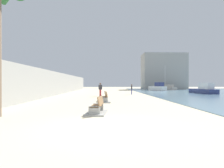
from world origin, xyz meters
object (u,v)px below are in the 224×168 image
Objects in this scene: bench_far at (104,99)px; boat_far_right at (158,87)px; boat_mid_bay at (204,90)px; boat_far_left at (166,88)px; person_walking at (132,89)px; person_standing at (100,88)px; bench_near at (97,109)px.

boat_far_right reaches higher than bench_far.
boat_far_right reaches higher than boat_mid_bay.
boat_far_left is at bearing 91.15° from boat_mid_bay.
person_walking is 0.88× the size of person_standing.
boat_mid_bay is at bearing 39.62° from bench_far.
boat_far_left is at bearing 67.00° from bench_near.
boat_far_left reaches higher than bench_near.
boat_mid_bay is (0.37, -18.27, 0.11)m from boat_far_left.
boat_mid_bay is 1.41× the size of boat_far_right.
person_walking is 5.92m from person_standing.
bench_far is at bearing -116.64° from boat_far_left.
bench_far is 11.93m from person_walking.
person_walking is 0.20× the size of boat_far_left.
person_walking is at bearing 76.24° from bench_near.
bench_far is at bearing -115.23° from boat_far_right.
person_standing is 0.28× the size of boat_mid_bay.
person_standing is at bearing -160.42° from boat_mid_bay.
person_standing reaches higher than person_walking.
person_walking is (4.32, 17.64, 0.66)m from bench_near.
bench_near is at bearing -92.48° from bench_far.
person_standing reaches higher than bench_far.
person_walking is at bearing -169.43° from boat_mid_bay.
bench_near is at bearing -111.01° from boat_far_right.
bench_near and bench_far have the same top height.
bench_near is 0.29× the size of boat_far_left.
bench_near is at bearing -88.80° from person_standing.
bench_far is at bearing -85.65° from person_standing.
person_standing is 21.58m from boat_far_right.
bench_far is at bearing 87.52° from bench_near.
person_walking is 23.75m from boat_far_left.
bench_near is 18.17m from person_walking.
bench_far is 0.50× the size of boat_far_right.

